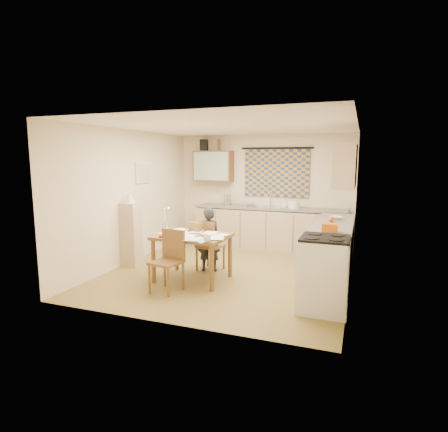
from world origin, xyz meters
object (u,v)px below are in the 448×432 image
at_px(dining_table, 193,257).
at_px(chair_far, 210,255).
at_px(counter_right, 331,255).
at_px(stove, 324,274).
at_px(counter_back, 269,228).
at_px(person, 209,239).
at_px(shelf_stand, 131,235).

relative_size(dining_table, chair_far, 1.30).
distance_m(counter_right, stove, 1.17).
bearing_deg(dining_table, counter_right, 18.49).
distance_m(counter_back, counter_right, 2.45).
bearing_deg(dining_table, person, 85.77).
distance_m(dining_table, chair_far, 0.61).
xyz_separation_m(stove, shelf_stand, (-3.54, 0.90, 0.10)).
distance_m(dining_table, person, 0.58).
height_order(stove, dining_table, stove).
bearing_deg(stove, shelf_stand, 165.77).
xyz_separation_m(counter_right, shelf_stand, (-3.54, -0.28, 0.13)).
bearing_deg(shelf_stand, dining_table, -14.20).
xyz_separation_m(dining_table, chair_far, (0.06, 0.60, -0.10)).
bearing_deg(shelf_stand, stove, -14.23).
height_order(counter_right, person, person).
xyz_separation_m(stove, chair_far, (-2.07, 1.14, -0.21)).
xyz_separation_m(counter_back, counter_right, (1.48, -1.95, -0.00)).
xyz_separation_m(dining_table, shelf_stand, (-1.41, 0.36, 0.21)).
xyz_separation_m(stove, dining_table, (-2.13, 0.54, -0.11)).
relative_size(counter_right, person, 2.59).
bearing_deg(dining_table, stove, -12.31).
distance_m(counter_back, chair_far, 2.08).
bearing_deg(counter_back, shelf_stand, -132.83).
bearing_deg(chair_far, stove, 162.98).
xyz_separation_m(counter_back, shelf_stand, (-2.06, -2.23, 0.13)).
distance_m(counter_back, dining_table, 2.66).
xyz_separation_m(counter_right, dining_table, (-2.13, -0.63, -0.07)).
bearing_deg(counter_right, stove, -90.00).
bearing_deg(shelf_stand, person, 7.23).
distance_m(counter_right, shelf_stand, 3.55).
bearing_deg(dining_table, shelf_stand, 167.74).
bearing_deg(stove, counter_right, 90.00).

